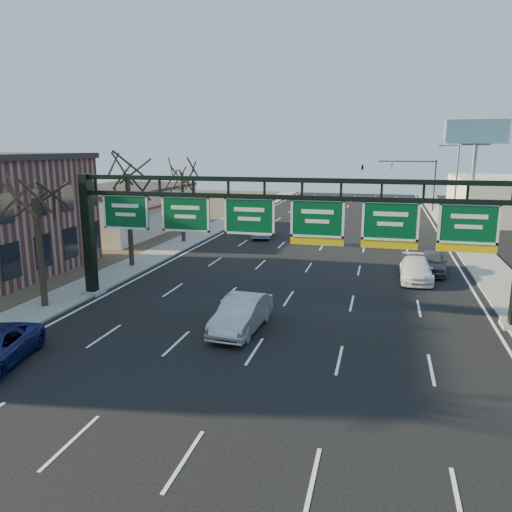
# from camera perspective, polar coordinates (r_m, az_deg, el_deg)

# --- Properties ---
(ground) EXTENTS (160.00, 160.00, 0.00)m
(ground) POSITION_cam_1_polar(r_m,az_deg,el_deg) (20.40, -1.61, -12.97)
(ground) COLOR black
(ground) RESTS_ON ground
(sidewalk_left) EXTENTS (3.00, 120.00, 0.12)m
(sidewalk_left) POSITION_cam_1_polar(r_m,az_deg,el_deg) (42.65, -10.82, 0.41)
(sidewalk_left) COLOR gray
(sidewalk_left) RESTS_ON ground
(sidewalk_right) EXTENTS (3.00, 120.00, 0.12)m
(sidewalk_right) POSITION_cam_1_polar(r_m,az_deg,el_deg) (39.46, 25.20, -1.53)
(sidewalk_right) COLOR gray
(sidewalk_right) RESTS_ON ground
(dirt_strip_left) EXTENTS (21.00, 120.00, 0.06)m
(dirt_strip_left) POSITION_cam_1_polar(r_m,az_deg,el_deg) (49.04, -23.85, 1.08)
(dirt_strip_left) COLOR #473D2B
(dirt_strip_left) RESTS_ON ground
(lane_markings) EXTENTS (21.60, 120.00, 0.01)m
(lane_markings) POSITION_cam_1_polar(r_m,az_deg,el_deg) (39.05, 6.46, -0.63)
(lane_markings) COLOR white
(lane_markings) RESTS_ON ground
(sign_gantry) EXTENTS (24.60, 1.20, 7.20)m
(sign_gantry) POSITION_cam_1_polar(r_m,az_deg,el_deg) (26.51, 3.42, 3.45)
(sign_gantry) COLOR black
(sign_gantry) RESTS_ON ground
(cream_strip) EXTENTS (10.90, 18.40, 4.70)m
(cream_strip) POSITION_cam_1_polar(r_m,az_deg,el_deg) (54.13, -15.26, 5.17)
(cream_strip) COLOR beige
(cream_strip) RESTS_ON ground
(building_right_distant) EXTENTS (12.00, 20.00, 5.00)m
(building_right_distant) POSITION_cam_1_polar(r_m,az_deg,el_deg) (69.62, 26.78, 5.91)
(building_right_distant) COLOR beige
(building_right_distant) RESTS_ON ground
(tree_gantry) EXTENTS (3.60, 3.60, 8.48)m
(tree_gantry) POSITION_cam_1_polar(r_m,az_deg,el_deg) (28.97, -24.12, 8.11)
(tree_gantry) COLOR black
(tree_gantry) RESTS_ON sidewalk_left
(tree_mid) EXTENTS (3.60, 3.60, 9.24)m
(tree_mid) POSITION_cam_1_polar(r_m,az_deg,el_deg) (37.31, -14.60, 10.63)
(tree_mid) COLOR black
(tree_mid) RESTS_ON sidewalk_left
(tree_far) EXTENTS (3.60, 3.60, 8.86)m
(tree_far) POSITION_cam_1_polar(r_m,az_deg,el_deg) (46.34, -8.55, 10.69)
(tree_far) COLOR black
(tree_far) RESTS_ON sidewalk_left
(streetlight_far) EXTENTS (2.15, 0.22, 9.00)m
(streetlight_far) POSITION_cam_1_polar(r_m,az_deg,el_deg) (58.30, 21.78, 7.90)
(streetlight_far) COLOR slate
(streetlight_far) RESTS_ON sidewalk_right
(billboard_right) EXTENTS (7.00, 0.50, 12.00)m
(billboard_right) POSITION_cam_1_polar(r_m,az_deg,el_deg) (63.48, 23.82, 11.64)
(billboard_right) COLOR slate
(billboard_right) RESTS_ON ground
(traffic_signal_mast) EXTENTS (10.16, 0.54, 7.00)m
(traffic_signal_mast) POSITION_cam_1_polar(r_m,az_deg,el_deg) (72.80, 14.99, 9.40)
(traffic_signal_mast) COLOR black
(traffic_signal_mast) RESTS_ON ground
(car_silver_sedan) EXTENTS (2.06, 5.14, 1.66)m
(car_silver_sedan) POSITION_cam_1_polar(r_m,az_deg,el_deg) (24.25, -1.68, -6.65)
(car_silver_sedan) COLOR #A3A4A8
(car_silver_sedan) RESTS_ON ground
(car_white_wagon) EXTENTS (2.08, 5.05, 1.46)m
(car_white_wagon) POSITION_cam_1_polar(r_m,az_deg,el_deg) (34.94, 17.84, -1.48)
(car_white_wagon) COLOR white
(car_white_wagon) RESTS_ON ground
(car_grey_far) EXTENTS (2.28, 4.81, 1.59)m
(car_grey_far) POSITION_cam_1_polar(r_m,az_deg,el_deg) (37.22, 19.48, -0.67)
(car_grey_far) COLOR #434548
(car_grey_far) RESTS_ON ground
(car_silver_distant) EXTENTS (2.52, 5.25, 1.66)m
(car_silver_distant) POSITION_cam_1_polar(r_m,az_deg,el_deg) (49.31, 0.73, 3.14)
(car_silver_distant) COLOR silver
(car_silver_distant) RESTS_ON ground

